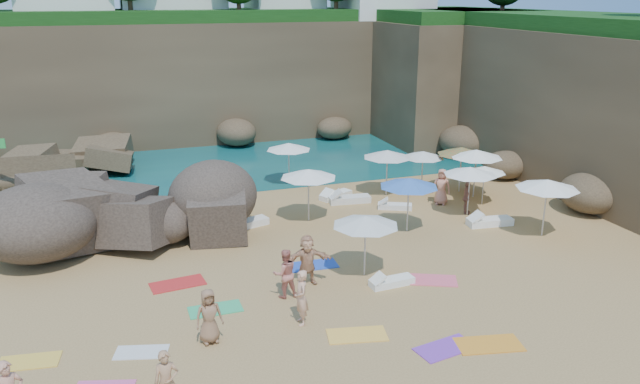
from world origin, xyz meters
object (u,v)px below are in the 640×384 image
object	(u,v)px
lounger_0	(247,223)
person_stand_4	(441,187)
rock_outcrop	(131,238)
parasol_1	(289,146)
person_stand_1	(285,273)
person_stand_3	(467,198)
person_stand_6	(301,298)
parasol_2	(485,169)
parasol_0	(387,154)
person_stand_2	(181,207)
person_stand_5	(22,222)

from	to	relation	value
lounger_0	person_stand_4	distance (m)	9.70
rock_outcrop	parasol_1	world-z (taller)	parasol_1
person_stand_1	person_stand_3	world-z (taller)	person_stand_1
person_stand_6	lounger_0	bearing A→B (deg)	-179.11
parasol_2	rock_outcrop	bearing A→B (deg)	176.97
parasol_0	person_stand_6	bearing A→B (deg)	-125.66
parasol_2	person_stand_3	bearing A→B (deg)	-147.97
person_stand_2	parasol_2	bearing A→B (deg)	-162.42
parasol_2	person_stand_6	bearing A→B (deg)	-145.11
person_stand_6	person_stand_2	bearing A→B (deg)	-163.74
lounger_0	person_stand_6	distance (m)	8.91
rock_outcrop	lounger_0	distance (m)	4.92
parasol_0	person_stand_5	world-z (taller)	parasol_0
person_stand_2	person_stand_3	distance (m)	13.11
parasol_0	parasol_1	world-z (taller)	parasol_0
person_stand_5	person_stand_6	distance (m)	13.34
parasol_0	person_stand_6	xyz separation A→B (m)	(-7.98, -11.12, -1.26)
parasol_0	parasol_1	size ratio (longest dim) A/B	1.04
rock_outcrop	person_stand_6	xyz separation A→B (m)	(4.71, -9.10, 0.90)
person_stand_3	person_stand_4	bearing A→B (deg)	45.01
parasol_2	person_stand_1	bearing A→B (deg)	-151.78
parasol_2	person_stand_6	distance (m)	14.41
parasol_2	person_stand_4	xyz separation A→B (m)	(-1.92, 0.66, -0.88)
person_stand_4	person_stand_5	world-z (taller)	person_stand_5
parasol_0	person_stand_3	size ratio (longest dim) A/B	1.61
rock_outcrop	parasol_2	xyz separation A→B (m)	(16.50, -0.87, 1.77)
parasol_0	person_stand_2	bearing A→B (deg)	-173.78
person_stand_5	person_stand_3	bearing A→B (deg)	-20.01
parasol_1	person_stand_1	world-z (taller)	parasol_1
person_stand_5	parasol_0	bearing A→B (deg)	-8.25
person_stand_3	person_stand_6	size ratio (longest dim) A/B	0.86
person_stand_3	person_stand_2	bearing A→B (deg)	106.96
rock_outcrop	lounger_0	xyz separation A→B (m)	(4.92, -0.22, 0.15)
rock_outcrop	person_stand_2	world-z (taller)	person_stand_2
lounger_0	person_stand_1	bearing A→B (deg)	-108.31
parasol_1	person_stand_3	size ratio (longest dim) A/B	1.55
parasol_1	person_stand_2	distance (m)	7.87
person_stand_1	person_stand_4	world-z (taller)	person_stand_4
person_stand_1	person_stand_4	bearing A→B (deg)	-145.79
person_stand_1	person_stand_4	xyz separation A→B (m)	(9.86, 6.98, 0.03)
parasol_1	lounger_0	xyz separation A→B (m)	(-3.59, -5.69, -1.92)
rock_outcrop	parasol_2	distance (m)	16.62
lounger_0	person_stand_2	size ratio (longest dim) A/B	1.10
parasol_1	parasol_2	bearing A→B (deg)	-38.39
lounger_0	person_stand_1	distance (m)	7.01
lounger_0	person_stand_5	xyz separation A→B (m)	(-9.12, 1.04, 0.78)
parasol_1	person_stand_1	xyz separation A→B (m)	(-3.78, -12.66, -1.21)
rock_outcrop	parasol_2	size ratio (longest dim) A/B	3.95
rock_outcrop	parasol_0	distance (m)	13.02
parasol_1	person_stand_2	size ratio (longest dim) A/B	1.35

